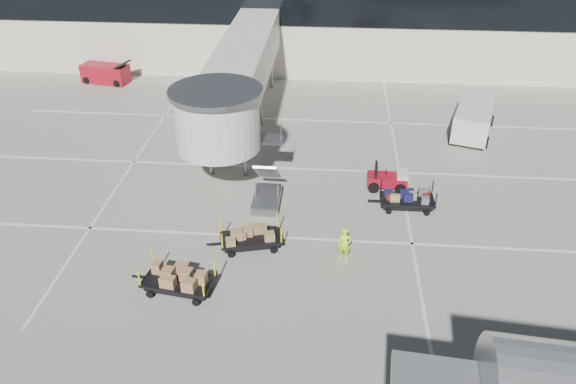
% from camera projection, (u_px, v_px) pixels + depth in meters
% --- Properties ---
extents(ground, '(140.00, 140.00, 0.00)m').
position_uv_depth(ground, '(285.00, 263.00, 25.79)').
color(ground, '#AAA598').
rests_on(ground, ground).
extents(lane_markings, '(40.00, 30.00, 0.02)m').
position_uv_depth(lane_markings, '(287.00, 165.00, 33.75)').
color(lane_markings, silver).
rests_on(lane_markings, ground).
extents(terminal, '(64.00, 12.11, 15.20)m').
position_uv_depth(terminal, '(310.00, 11.00, 49.08)').
color(terminal, beige).
rests_on(terminal, ground).
extents(jet_bridge, '(5.70, 20.40, 6.03)m').
position_uv_depth(jet_bridge, '(237.00, 79.00, 34.24)').
color(jet_bridge, beige).
rests_on(jet_bridge, ground).
extents(baggage_tug, '(2.27, 1.46, 1.46)m').
position_uv_depth(baggage_tug, '(388.00, 179.00, 31.26)').
color(baggage_tug, maroon).
rests_on(baggage_tug, ground).
extents(suitcase_cart, '(3.47, 1.42, 1.36)m').
position_uv_depth(suitcase_cart, '(409.00, 201.00, 29.46)').
color(suitcase_cart, black).
rests_on(suitcase_cart, ground).
extents(box_cart_near, '(3.61, 2.09, 1.38)m').
position_uv_depth(box_cart_near, '(250.00, 237.00, 26.62)').
color(box_cart_near, black).
rests_on(box_cart_near, ground).
extents(box_cart_far, '(3.74, 1.93, 1.44)m').
position_uv_depth(box_cart_far, '(177.00, 280.00, 23.95)').
color(box_cart_far, black).
rests_on(box_cart_far, ground).
extents(ground_worker, '(0.65, 0.45, 1.71)m').
position_uv_depth(ground_worker, '(344.00, 244.00, 25.61)').
color(ground_worker, '#B8F319').
rests_on(ground_worker, ground).
extents(minivan, '(3.69, 5.77, 2.03)m').
position_uv_depth(minivan, '(475.00, 116.00, 36.98)').
color(minivan, silver).
rests_on(minivan, ground).
extents(belt_loader, '(4.19, 2.23, 1.92)m').
position_uv_depth(belt_loader, '(106.00, 74.00, 45.32)').
color(belt_loader, maroon).
rests_on(belt_loader, ground).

